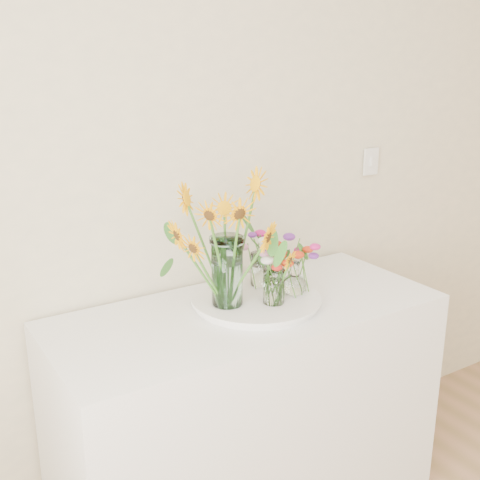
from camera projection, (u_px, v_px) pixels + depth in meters
The scene contains 10 objects.
counter at pixel (247, 419), 2.25m from camera, with size 1.40×0.60×0.90m, color white.
tray at pixel (256, 301), 2.15m from camera, with size 0.44×0.44×0.03m, color white.
mason_jar at pixel (227, 271), 2.04m from camera, with size 0.11×0.11×0.25m, color silver.
sunflower_bouquet at pixel (227, 240), 2.01m from camera, with size 0.62×0.62×0.47m, color #FFAA05, non-canonical shape.
small_vase_a at pixel (274, 287), 2.07m from camera, with size 0.08×0.08×0.13m, color white.
wildflower_posy_a at pixel (274, 275), 2.06m from camera, with size 0.17×0.17×0.22m, color red, non-canonical shape.
small_vase_b at pixel (295, 278), 2.16m from camera, with size 0.09×0.09×0.13m, color white, non-canonical shape.
wildflower_posy_b at pixel (295, 266), 2.15m from camera, with size 0.23×0.23×0.22m, color red, non-canonical shape.
small_vase_c at pixel (260, 270), 2.24m from camera, with size 0.07×0.07×0.13m, color white.
wildflower_posy_c at pixel (260, 258), 2.23m from camera, with size 0.20×0.20×0.22m, color red, non-canonical shape.
Camera 1 is at (-1.32, 0.29, 1.76)m, focal length 45.00 mm.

